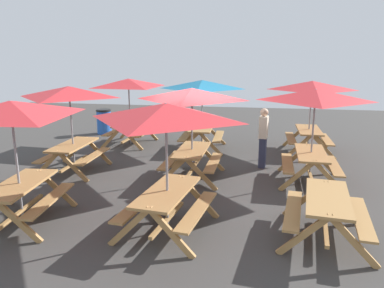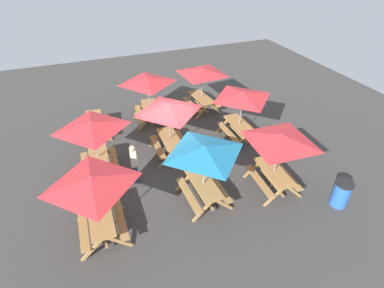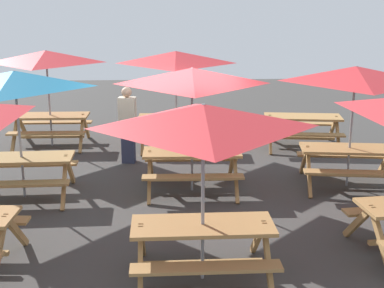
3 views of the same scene
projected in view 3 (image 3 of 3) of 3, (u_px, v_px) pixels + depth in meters
ground_plane at (180, 189)px, 10.08m from camera, size 27.05×27.05×0.00m
picnic_table_1 at (303, 124)px, 12.75m from camera, size 1.95×1.72×0.81m
picnic_table_2 at (192, 85)px, 9.52m from camera, size 2.03×2.03×2.34m
picnic_table_3 at (46, 64)px, 12.49m from camera, size 2.01×2.01×2.34m
picnic_table_4 at (176, 65)px, 12.33m from camera, size 2.07×2.07×2.34m
picnic_table_5 at (15, 89)px, 9.18m from camera, size 2.06×2.06×2.34m
picnic_table_6 at (355, 83)px, 9.74m from camera, size 2.24×2.24×2.34m
picnic_table_7 at (203, 130)px, 6.39m from camera, size 2.02×2.02×2.34m
person_standing at (128, 123)px, 11.46m from camera, size 0.39×0.27×1.67m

